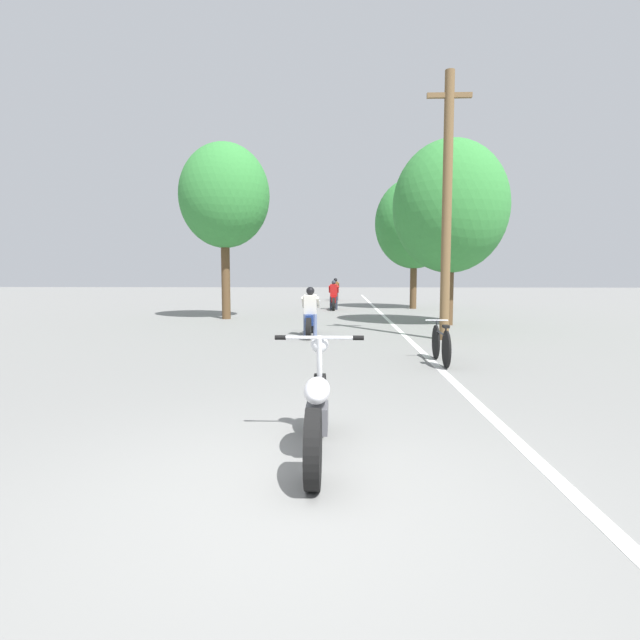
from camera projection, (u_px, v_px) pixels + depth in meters
ground_plane at (288, 495)px, 3.81m from camera, size 120.00×120.00×0.00m
lane_stripe_edge at (394, 325)px, 16.47m from camera, size 0.14×48.00×0.01m
utility_pole at (447, 204)px, 12.49m from camera, size 1.10×0.24×6.66m
roadside_tree_right_near at (450, 207)px, 16.19m from camera, size 3.74×3.36×6.02m
roadside_tree_right_far at (414, 223)px, 23.96m from camera, size 3.78×3.40×6.30m
roadside_tree_left at (224, 196)px, 18.36m from camera, size 3.34×3.00×6.49m
motorcycle_foreground at (317, 410)px, 4.60m from camera, size 0.90×2.00×1.07m
motorcycle_rider_lead at (310, 317)px, 13.55m from camera, size 0.50×2.09×1.34m
motorcycle_rider_mid at (334, 299)px, 23.64m from camera, size 0.50×2.10×1.39m
motorcycle_rider_far at (335, 292)px, 31.84m from camera, size 0.50×2.19×1.43m
bicycle_parked at (441, 344)px, 9.40m from camera, size 0.44×1.65×0.79m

